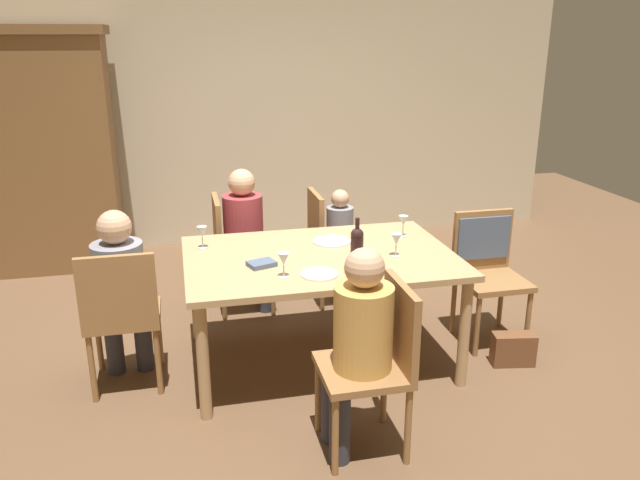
# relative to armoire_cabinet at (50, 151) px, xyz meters

# --- Properties ---
(ground_plane) EXTENTS (10.00, 10.00, 0.00)m
(ground_plane) POSITION_rel_armoire_cabinet_xyz_m (1.96, -2.33, -1.10)
(ground_plane) COLOR brown
(rear_room_partition) EXTENTS (6.40, 0.12, 2.70)m
(rear_room_partition) POSITION_rel_armoire_cabinet_xyz_m (1.96, 0.45, 0.25)
(rear_room_partition) COLOR beige
(rear_room_partition) RESTS_ON ground_plane
(armoire_cabinet) EXTENTS (1.18, 0.62, 2.18)m
(armoire_cabinet) POSITION_rel_armoire_cabinet_xyz_m (0.00, 0.00, 0.00)
(armoire_cabinet) COLOR brown
(armoire_cabinet) RESTS_ON ground_plane
(dining_table) EXTENTS (1.72, 1.17, 0.76)m
(dining_table) POSITION_rel_armoire_cabinet_xyz_m (1.96, -2.33, -0.42)
(dining_table) COLOR tan
(dining_table) RESTS_ON ground_plane
(chair_left_end) EXTENTS (0.44, 0.44, 0.92)m
(chair_left_end) POSITION_rel_armoire_cabinet_xyz_m (0.72, -2.42, -0.56)
(chair_left_end) COLOR olive
(chair_left_end) RESTS_ON ground_plane
(chair_near) EXTENTS (0.44, 0.44, 0.92)m
(chair_near) POSITION_rel_armoire_cabinet_xyz_m (2.05, -3.30, -0.56)
(chair_near) COLOR olive
(chair_near) RESTS_ON ground_plane
(chair_far_left) EXTENTS (0.44, 0.44, 0.92)m
(chair_far_left) POSITION_rel_armoire_cabinet_xyz_m (1.49, -1.37, -0.56)
(chair_far_left) COLOR olive
(chair_far_left) RESTS_ON ground_plane
(chair_far_right) EXTENTS (0.44, 0.44, 0.92)m
(chair_far_right) POSITION_rel_armoire_cabinet_xyz_m (2.26, -1.37, -0.56)
(chair_far_right) COLOR olive
(chair_far_right) RESTS_ON ground_plane
(chair_right_end) EXTENTS (0.44, 0.46, 0.92)m
(chair_right_end) POSITION_rel_armoire_cabinet_xyz_m (3.20, -2.21, -0.50)
(chair_right_end) COLOR olive
(chair_right_end) RESTS_ON ground_plane
(person_woman_host) EXTENTS (0.30, 0.35, 1.13)m
(person_woman_host) POSITION_rel_armoire_cabinet_xyz_m (0.72, -2.31, -0.44)
(person_woman_host) COLOR #33333D
(person_woman_host) RESTS_ON ground_plane
(person_man_bearded) EXTENTS (0.35, 0.30, 1.12)m
(person_man_bearded) POSITION_rel_armoire_cabinet_xyz_m (1.93, -3.30, -0.45)
(person_man_bearded) COLOR #33333D
(person_man_bearded) RESTS_ON ground_plane
(person_man_guest) EXTENTS (0.35, 0.31, 1.14)m
(person_man_guest) POSITION_rel_armoire_cabinet_xyz_m (1.60, -1.37, -0.44)
(person_man_guest) COLOR #33333D
(person_man_guest) RESTS_ON ground_plane
(person_child_small) EXTENTS (0.25, 0.22, 0.94)m
(person_child_small) POSITION_rel_armoire_cabinet_xyz_m (2.37, -1.37, -0.54)
(person_child_small) COLOR #33333D
(person_child_small) RESTS_ON ground_plane
(wine_bottle_tall_green) EXTENTS (0.08, 0.08, 0.33)m
(wine_bottle_tall_green) POSITION_rel_armoire_cabinet_xyz_m (2.11, -2.66, -0.20)
(wine_bottle_tall_green) COLOR black
(wine_bottle_tall_green) RESTS_ON dining_table
(wine_glass_near_left) EXTENTS (0.07, 0.07, 0.15)m
(wine_glass_near_left) POSITION_rel_armoire_cabinet_xyz_m (1.67, -2.66, -0.23)
(wine_glass_near_left) COLOR silver
(wine_glass_near_left) RESTS_ON dining_table
(wine_glass_centre) EXTENTS (0.07, 0.07, 0.15)m
(wine_glass_centre) POSITION_rel_armoire_cabinet_xyz_m (2.43, -2.46, -0.23)
(wine_glass_centre) COLOR silver
(wine_glass_centre) RESTS_ON dining_table
(wine_glass_near_right) EXTENTS (0.07, 0.07, 0.15)m
(wine_glass_near_right) POSITION_rel_armoire_cabinet_xyz_m (1.23, -2.03, -0.23)
(wine_glass_near_right) COLOR silver
(wine_glass_near_right) RESTS_ON dining_table
(wine_glass_far) EXTENTS (0.07, 0.07, 0.15)m
(wine_glass_far) POSITION_rel_armoire_cabinet_xyz_m (2.61, -2.09, -0.23)
(wine_glass_far) COLOR silver
(wine_glass_far) RESTS_ON dining_table
(dinner_plate_host) EXTENTS (0.26, 0.26, 0.01)m
(dinner_plate_host) POSITION_rel_armoire_cabinet_xyz_m (2.10, -2.11, -0.33)
(dinner_plate_host) COLOR white
(dinner_plate_host) RESTS_ON dining_table
(dinner_plate_guest_left) EXTENTS (0.22, 0.22, 0.01)m
(dinner_plate_guest_left) POSITION_rel_armoire_cabinet_xyz_m (1.88, -2.68, -0.33)
(dinner_plate_guest_left) COLOR white
(dinner_plate_guest_left) RESTS_ON dining_table
(folded_napkin) EXTENTS (0.19, 0.17, 0.03)m
(folded_napkin) POSITION_rel_armoire_cabinet_xyz_m (1.57, -2.45, -0.33)
(folded_napkin) COLOR #4C5B75
(folded_napkin) RESTS_ON dining_table
(handbag) EXTENTS (0.30, 0.17, 0.22)m
(handbag) POSITION_rel_armoire_cabinet_xyz_m (3.20, -2.68, -0.99)
(handbag) COLOR brown
(handbag) RESTS_ON ground_plane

